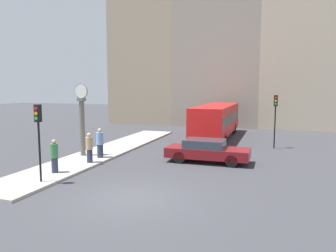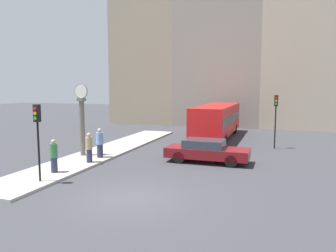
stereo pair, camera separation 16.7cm
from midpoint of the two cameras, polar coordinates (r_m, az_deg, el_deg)
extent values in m
plane|color=#38383D|center=(13.09, -6.60, -12.32)|extent=(120.00, 120.00, 0.00)
cube|color=#A39E93|center=(22.10, -10.77, -4.29)|extent=(2.80, 19.43, 0.12)
cube|color=gray|center=(39.79, -3.92, 14.13)|extent=(7.73, 5.00, 18.66)
cube|color=gray|center=(37.18, 8.52, 10.64)|extent=(9.23, 5.00, 13.57)
cube|color=#B7A88E|center=(37.00, 23.94, 13.85)|extent=(10.08, 5.00, 18.32)
cube|color=maroon|center=(18.81, 6.66, -4.60)|extent=(4.69, 1.76, 0.55)
cube|color=#2D3842|center=(18.76, 6.12, -3.05)|extent=(2.25, 1.58, 0.46)
cylinder|color=black|center=(19.38, 11.35, -5.04)|extent=(0.68, 0.22, 0.68)
cylinder|color=black|center=(17.88, 10.73, -6.03)|extent=(0.68, 0.22, 0.68)
cylinder|color=black|center=(19.93, 3.00, -4.59)|extent=(0.68, 0.22, 0.68)
cylinder|color=black|center=(18.48, 1.72, -5.49)|extent=(0.68, 0.22, 0.68)
cube|color=red|center=(28.01, 8.21, 1.17)|extent=(2.57, 9.85, 2.38)
cube|color=#1E232D|center=(27.99, 8.21, 1.48)|extent=(2.59, 9.65, 0.71)
cylinder|color=black|center=(30.96, 11.26, -0.39)|extent=(0.28, 0.90, 0.90)
cylinder|color=black|center=(31.32, 7.11, -0.23)|extent=(0.28, 0.90, 0.90)
cylinder|color=black|center=(24.97, 9.50, -2.08)|extent=(0.28, 0.90, 0.90)
cylinder|color=black|center=(25.41, 4.40, -1.85)|extent=(0.28, 0.90, 0.90)
cylinder|color=black|center=(15.45, -21.73, -4.23)|extent=(0.09, 0.09, 2.65)
cube|color=black|center=(15.23, -22.01, 2.08)|extent=(0.26, 0.20, 0.76)
cylinder|color=red|center=(15.12, -22.34, 2.83)|extent=(0.15, 0.04, 0.15)
cylinder|color=orange|center=(15.14, -22.31, 2.04)|extent=(0.15, 0.04, 0.15)
cylinder|color=green|center=(15.15, -22.27, 1.25)|extent=(0.15, 0.04, 0.15)
cylinder|color=black|center=(23.88, 17.90, -0.24)|extent=(0.09, 0.09, 2.96)
cube|color=black|center=(23.73, 18.07, 4.22)|extent=(0.26, 0.20, 0.76)
cylinder|color=red|center=(23.60, 18.08, 4.71)|extent=(0.15, 0.04, 0.15)
cylinder|color=orange|center=(23.61, 18.07, 4.21)|extent=(0.15, 0.04, 0.15)
cylinder|color=green|center=(23.62, 18.05, 3.70)|extent=(0.15, 0.04, 0.15)
cylinder|color=#666056|center=(20.49, -14.93, -0.41)|extent=(0.30, 0.30, 3.31)
cube|color=#666056|center=(20.35, -15.08, 4.48)|extent=(0.39, 0.39, 0.18)
cylinder|color=#666056|center=(20.33, -15.12, 5.87)|extent=(0.87, 0.04, 0.87)
cylinder|color=white|center=(20.33, -15.12, 5.87)|extent=(0.81, 0.06, 0.81)
cylinder|color=#2D334C|center=(18.69, -13.73, -5.07)|extent=(0.31, 0.31, 0.73)
cylinder|color=tan|center=(18.56, -13.80, -2.93)|extent=(0.37, 0.37, 0.68)
sphere|color=tan|center=(18.49, -13.84, -1.53)|extent=(0.24, 0.24, 0.24)
cylinder|color=#2D334C|center=(19.84, -11.97, -4.27)|extent=(0.35, 0.35, 0.77)
cylinder|color=#729ED8|center=(19.71, -12.02, -2.14)|extent=(0.42, 0.42, 0.72)
sphere|color=tan|center=(19.64, -12.06, -0.75)|extent=(0.24, 0.24, 0.24)
cylinder|color=#2D334C|center=(17.01, -19.38, -6.44)|extent=(0.31, 0.31, 0.74)
cylinder|color=#387A47|center=(16.86, -19.48, -4.08)|extent=(0.37, 0.37, 0.69)
sphere|color=tan|center=(16.78, -19.54, -2.58)|extent=(0.21, 0.21, 0.21)
camera|label=1|loc=(0.08, -90.22, -0.03)|focal=35.00mm
camera|label=2|loc=(0.08, 89.78, 0.03)|focal=35.00mm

